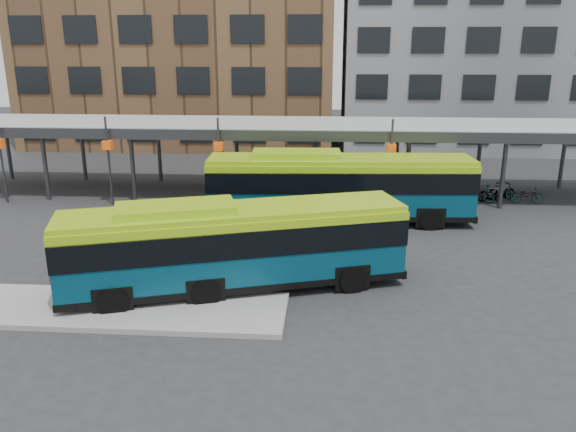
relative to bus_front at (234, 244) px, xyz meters
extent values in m
plane|color=#28282B|center=(0.47, 0.96, -1.71)|extent=(120.00, 120.00, 0.00)
cube|color=gray|center=(-5.03, -2.04, -1.62)|extent=(14.00, 3.00, 0.18)
cube|color=#999B9E|center=(0.47, 13.96, 2.29)|extent=(40.00, 6.00, 0.35)
cube|color=#383A3D|center=(0.47, 10.96, 2.14)|extent=(40.00, 0.15, 0.55)
cylinder|color=#383A3D|center=(-17.53, 16.46, 0.19)|extent=(0.24, 0.24, 3.80)
cylinder|color=#383A3D|center=(-12.53, 11.46, 0.19)|extent=(0.24, 0.24, 3.80)
cylinder|color=#383A3D|center=(-12.53, 16.46, 0.19)|extent=(0.24, 0.24, 3.80)
cylinder|color=#383A3D|center=(-7.53, 11.46, 0.19)|extent=(0.24, 0.24, 3.80)
cylinder|color=#383A3D|center=(-7.53, 16.46, 0.19)|extent=(0.24, 0.24, 3.80)
cylinder|color=#383A3D|center=(-2.53, 11.46, 0.19)|extent=(0.24, 0.24, 3.80)
cylinder|color=#383A3D|center=(-2.53, 16.46, 0.19)|extent=(0.24, 0.24, 3.80)
cylinder|color=#383A3D|center=(2.47, 11.46, 0.19)|extent=(0.24, 0.24, 3.80)
cylinder|color=#383A3D|center=(2.47, 16.46, 0.19)|extent=(0.24, 0.24, 3.80)
cylinder|color=#383A3D|center=(7.47, 11.46, 0.19)|extent=(0.24, 0.24, 3.80)
cylinder|color=#383A3D|center=(7.47, 16.46, 0.19)|extent=(0.24, 0.24, 3.80)
cylinder|color=#383A3D|center=(12.47, 11.46, 0.19)|extent=(0.24, 0.24, 3.80)
cylinder|color=#383A3D|center=(12.47, 16.46, 0.19)|extent=(0.24, 0.24, 3.80)
cylinder|color=#383A3D|center=(17.47, 16.46, 0.19)|extent=(0.24, 0.24, 3.80)
cylinder|color=#383A3D|center=(-14.53, 10.66, 0.69)|extent=(0.12, 0.12, 4.80)
cylinder|color=#383A3D|center=(-8.53, 10.66, 0.69)|extent=(0.12, 0.12, 4.80)
cube|color=#CC490C|center=(-8.53, 10.66, 1.59)|extent=(0.45, 0.45, 0.45)
cylinder|color=#383A3D|center=(-2.53, 10.66, 0.69)|extent=(0.12, 0.12, 4.80)
cube|color=#CC490C|center=(-2.53, 10.66, 1.59)|extent=(0.45, 0.45, 0.45)
cylinder|color=#383A3D|center=(6.47, 10.66, 0.69)|extent=(0.12, 0.12, 4.80)
cube|color=#CC490C|center=(6.47, 10.66, 1.59)|extent=(0.45, 0.45, 0.45)
cube|color=brown|center=(-9.53, 32.96, 9.29)|extent=(26.00, 14.00, 22.00)
cube|color=slate|center=(16.47, 32.96, 8.29)|extent=(24.00, 14.00, 20.00)
cube|color=#073D54|center=(0.05, 0.01, -0.13)|extent=(12.01, 5.91, 2.46)
cube|color=black|center=(0.05, 0.01, 0.36)|extent=(12.08, 5.98, 0.94)
cube|color=#96C614|center=(0.05, 0.01, 1.20)|extent=(11.98, 5.82, 0.20)
cube|color=#96C614|center=(-1.83, -0.58, 1.40)|extent=(4.29, 2.88, 0.34)
cube|color=black|center=(0.05, 0.01, -1.24)|extent=(12.09, 5.98, 0.24)
cylinder|color=black|center=(4.16, 0.06, -1.21)|extent=(1.03, 0.58, 0.99)
cylinder|color=black|center=(3.44, 2.35, -1.21)|extent=(1.03, 0.58, 0.99)
cylinder|color=black|center=(-0.72, -1.49, -1.21)|extent=(1.03, 0.58, 0.99)
cylinder|color=black|center=(-1.44, 0.80, -1.21)|extent=(1.03, 0.58, 0.99)
cylinder|color=black|center=(-3.54, -2.38, -1.21)|extent=(1.03, 0.58, 0.99)
cylinder|color=black|center=(-4.26, -0.09, -1.21)|extent=(1.03, 0.58, 0.99)
cube|color=#073D54|center=(3.82, 8.47, -0.01)|extent=(12.82, 3.33, 2.64)
cube|color=black|center=(3.82, 8.47, 0.52)|extent=(12.88, 3.40, 1.01)
cube|color=#96C614|center=(3.82, 8.47, 1.42)|extent=(12.81, 3.22, 0.21)
cube|color=#96C614|center=(1.71, 8.36, 1.63)|extent=(4.33, 2.13, 0.37)
cube|color=black|center=(3.82, 8.47, -1.21)|extent=(12.89, 3.40, 0.25)
cylinder|color=black|center=(8.12, 7.42, -1.18)|extent=(1.07, 0.37, 1.06)
cylinder|color=black|center=(7.98, 9.99, -1.18)|extent=(1.07, 0.37, 1.06)
cylinder|color=black|center=(2.62, 7.12, -1.18)|extent=(1.07, 0.37, 1.06)
cylinder|color=black|center=(2.48, 9.69, -1.18)|extent=(1.07, 0.37, 1.06)
cylinder|color=black|center=(-0.54, 6.94, -1.18)|extent=(1.07, 0.37, 1.06)
cylinder|color=black|center=(-0.68, 9.52, -1.18)|extent=(1.07, 0.37, 1.06)
imported|color=black|center=(-5.48, -1.90, -0.76)|extent=(0.55, 0.66, 1.54)
cube|color=maroon|center=(-5.54, -2.07, -0.55)|extent=(0.26, 0.33, 0.41)
imported|color=slate|center=(11.62, 12.68, -1.22)|extent=(1.94, 1.10, 0.96)
imported|color=slate|center=(12.37, 12.79, -1.23)|extent=(1.64, 0.78, 0.95)
imported|color=slate|center=(13.03, 13.32, -1.27)|extent=(1.77, 0.96, 0.88)
imported|color=slate|center=(13.03, 13.21, -1.19)|extent=(1.77, 0.95, 1.02)
imported|color=slate|center=(14.24, 12.63, -1.26)|extent=(1.74, 0.73, 0.89)
camera|label=1|loc=(3.21, -18.27, 6.59)|focal=35.00mm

